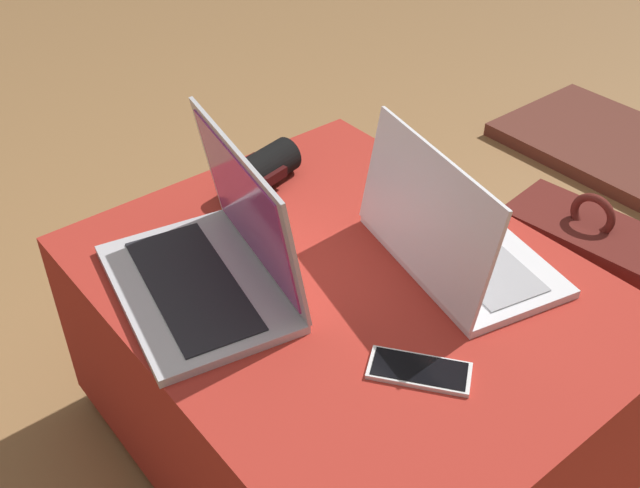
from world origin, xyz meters
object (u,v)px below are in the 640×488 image
object	(u,v)px
laptop_near	(213,260)
wrist_brace	(260,170)
laptop_far	(451,240)
backpack	(569,309)
cell_phone	(419,370)

from	to	relation	value
laptop_near	wrist_brace	xyz separation A→B (m)	(-0.21, 0.24, -0.02)
laptop_far	backpack	world-z (taller)	laptop_far
wrist_brace	backpack	bearing A→B (deg)	41.00
laptop_far	laptop_near	bearing A→B (deg)	72.21
laptop_far	backpack	size ratio (longest dim) A/B	0.78
backpack	wrist_brace	size ratio (longest dim) A/B	2.80
laptop_near	laptop_far	distance (m)	0.41
cell_phone	wrist_brace	bearing A→B (deg)	41.70
laptop_near	backpack	distance (m)	0.80
cell_phone	backpack	bearing A→B (deg)	-29.35
backpack	wrist_brace	distance (m)	0.72
laptop_far	cell_phone	world-z (taller)	laptop_far
backpack	laptop_far	bearing A→B (deg)	68.54
cell_phone	laptop_far	bearing A→B (deg)	-2.55
laptop_far	wrist_brace	world-z (taller)	laptop_far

